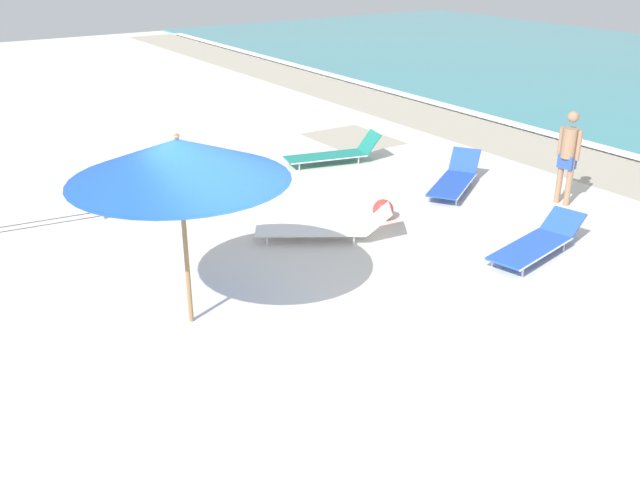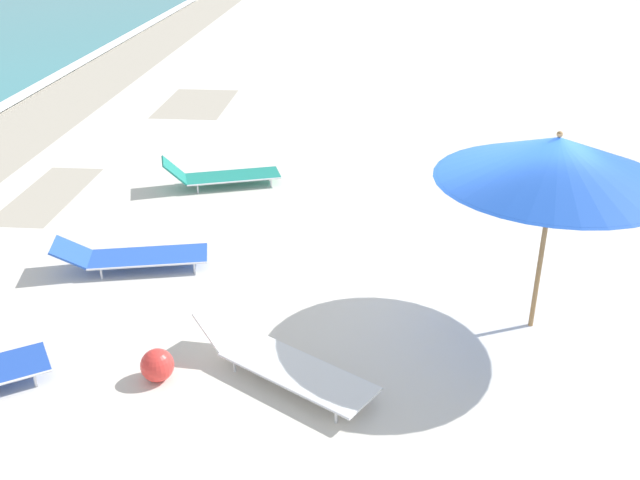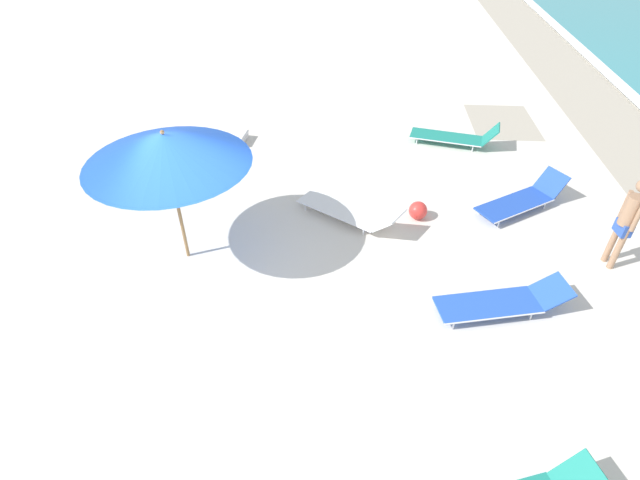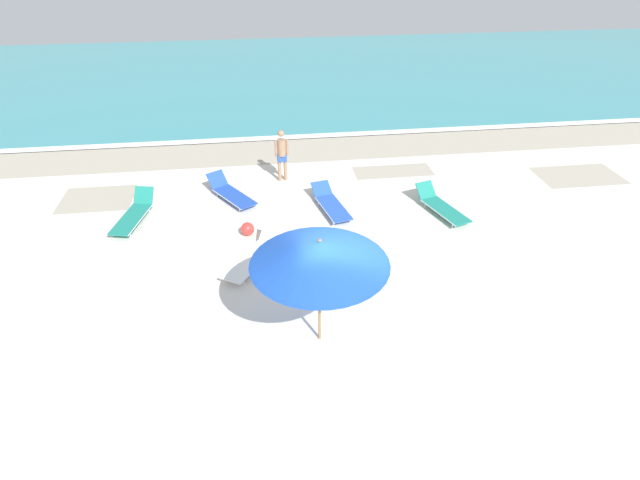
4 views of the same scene
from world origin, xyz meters
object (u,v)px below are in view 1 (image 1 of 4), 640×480
sun_lounger_mid_beach_solo (324,227)px  beach_ball (383,210)px  sun_lounger_near_water_right (455,179)px  lounger_stack (48,216)px  beach_umbrella (179,160)px  beachgoer_wading_adult (568,152)px  sun_lounger_beside_umbrella (335,153)px  sun_lounger_under_umbrella (537,242)px

sun_lounger_mid_beach_solo → beach_ball: sun_lounger_mid_beach_solo is taller
sun_lounger_near_water_right → sun_lounger_mid_beach_solo: sun_lounger_near_water_right is taller
lounger_stack → beach_ball: 5.90m
beach_ball → sun_lounger_near_water_right: bearing=102.8°
beach_umbrella → beach_ball: bearing=108.6°
beach_umbrella → lounger_stack: size_ratio=1.40×
beach_umbrella → sun_lounger_near_water_right: size_ratio=1.32×
beachgoer_wading_adult → beach_umbrella: bearing=84.9°
lounger_stack → sun_lounger_beside_umbrella: bearing=97.9°
lounger_stack → beachgoer_wading_adult: beachgoer_wading_adult is taller
sun_lounger_mid_beach_solo → sun_lounger_near_water_right: bearing=133.1°
beach_ball → sun_lounger_under_umbrella: bearing=23.7°
lounger_stack → sun_lounger_under_umbrella: bearing=53.7°
sun_lounger_beside_umbrella → beach_ball: bearing=-7.2°
sun_lounger_mid_beach_solo → beach_ball: size_ratio=5.91×
sun_lounger_under_umbrella → beachgoer_wading_adult: 2.69m
beach_umbrella → sun_lounger_mid_beach_solo: (-1.30, 2.97, -1.98)m
lounger_stack → beach_ball: bearing=64.4°
sun_lounger_under_umbrella → beachgoer_wading_adult: size_ratio=1.26×
sun_lounger_near_water_right → sun_lounger_under_umbrella: bearing=-52.6°
lounger_stack → sun_lounger_beside_umbrella: (-0.15, 6.22, 0.10)m
beach_umbrella → beachgoer_wading_adult: (-0.25, 7.65, -1.19)m
beach_ball → beachgoer_wading_adult: bearing=69.9°
beach_umbrella → sun_lounger_under_umbrella: (1.06, 5.44, -1.99)m
sun_lounger_near_water_right → sun_lounger_mid_beach_solo: bearing=-112.4°
beach_ball → lounger_stack: bearing=-122.1°
sun_lounger_beside_umbrella → sun_lounger_mid_beach_solo: size_ratio=1.00×
sun_lounger_near_water_right → beach_ball: sun_lounger_near_water_right is taller
beach_umbrella → sun_lounger_mid_beach_solo: 3.80m
sun_lounger_beside_umbrella → sun_lounger_near_water_right: (2.79, 0.96, -0.00)m
sun_lounger_near_water_right → sun_lounger_mid_beach_solo: (0.65, -3.55, -0.01)m
beach_umbrella → sun_lounger_beside_umbrella: 7.57m
sun_lounger_mid_beach_solo → beach_ball: 1.37m
sun_lounger_under_umbrella → beach_umbrella: bearing=-113.3°
sun_lounger_beside_umbrella → sun_lounger_under_umbrella: bearing=12.0°
sun_lounger_under_umbrella → sun_lounger_near_water_right: bearing=148.0°
sun_lounger_mid_beach_solo → beach_umbrella: bearing=-33.7°
sun_lounger_under_umbrella → sun_lounger_beside_umbrella: sun_lounger_beside_umbrella is taller
beach_umbrella → sun_lounger_beside_umbrella: (-4.75, 5.56, -1.98)m
sun_lounger_under_umbrella → sun_lounger_near_water_right: 3.20m
sun_lounger_near_water_right → beachgoer_wading_adult: beachgoer_wading_adult is taller
sun_lounger_under_umbrella → beachgoer_wading_adult: beachgoer_wading_adult is taller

